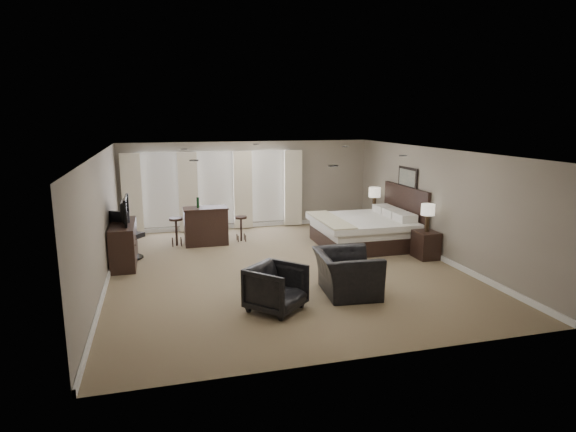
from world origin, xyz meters
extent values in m
cube|color=#7A694D|center=(0.00, 0.00, 0.00)|extent=(7.60, 8.60, 0.04)
cube|color=silver|center=(0.00, 0.00, 2.60)|extent=(7.60, 8.60, 0.04)
cube|color=gray|center=(0.00, 4.25, 1.30)|extent=(7.50, 0.04, 2.60)
cube|color=gray|center=(0.00, -4.25, 1.30)|extent=(7.50, 0.04, 2.60)
cube|color=gray|center=(-3.75, 0.00, 1.30)|extent=(0.04, 8.50, 2.60)
cube|color=gray|center=(3.75, 0.00, 1.30)|extent=(0.04, 8.50, 2.60)
cube|color=silver|center=(-2.60, 4.19, 1.25)|extent=(1.15, 0.04, 2.05)
cube|color=silver|center=(-1.00, 4.19, 1.25)|extent=(1.15, 0.04, 2.05)
cube|color=silver|center=(0.60, 4.19, 1.25)|extent=(1.15, 0.04, 2.05)
cube|color=beige|center=(-3.35, 4.07, 1.18)|extent=(0.55, 0.12, 2.30)
cube|color=beige|center=(-1.80, 4.07, 1.18)|extent=(0.55, 0.12, 2.30)
cube|color=beige|center=(-0.20, 4.07, 1.18)|extent=(0.55, 0.12, 2.30)
cube|color=beige|center=(1.35, 4.07, 1.18)|extent=(0.55, 0.12, 2.30)
cube|color=silver|center=(2.58, 1.33, 0.76)|extent=(2.39, 2.28, 1.52)
cube|color=black|center=(3.47, -0.12, 0.33)|extent=(0.49, 0.60, 0.65)
cube|color=black|center=(3.47, 2.78, 0.29)|extent=(0.44, 0.53, 0.58)
cube|color=beige|center=(3.47, -0.12, 0.98)|extent=(0.32, 0.32, 0.66)
cube|color=beige|center=(3.47, 2.78, 0.94)|extent=(0.35, 0.35, 0.71)
cube|color=slate|center=(3.70, 1.33, 1.75)|extent=(0.04, 0.96, 0.56)
cube|color=black|center=(-3.45, 1.25, 0.48)|extent=(0.53, 1.65, 0.96)
imported|color=black|center=(-3.45, 1.25, 1.02)|extent=(0.61, 1.06, 0.14)
imported|color=black|center=(0.75, -1.82, 0.55)|extent=(0.92, 1.32, 1.10)
imported|color=black|center=(-0.73, -2.25, 0.44)|extent=(1.18, 1.18, 0.89)
cube|color=black|center=(-1.47, 2.50, 0.50)|extent=(1.15, 0.60, 1.01)
cube|color=black|center=(-2.23, 2.60, 0.37)|extent=(0.42, 0.42, 0.74)
cube|color=black|center=(-0.52, 2.62, 0.34)|extent=(0.42, 0.42, 0.68)
cube|color=black|center=(-3.37, 1.65, 0.60)|extent=(0.86, 0.86, 1.20)
camera|label=1|loc=(-2.61, -9.95, 3.33)|focal=30.00mm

